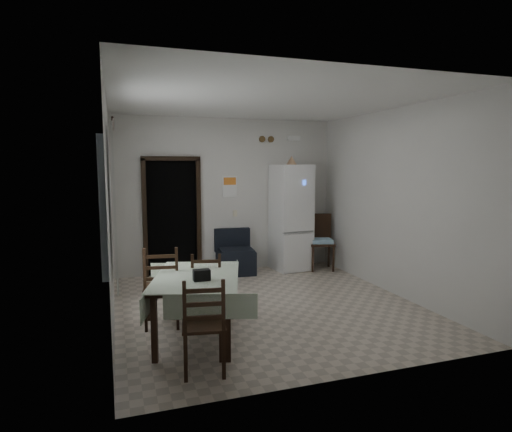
{
  "coord_description": "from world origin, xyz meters",
  "views": [
    {
      "loc": [
        -2.04,
        -5.64,
        2.02
      ],
      "look_at": [
        0.0,
        0.5,
        1.25
      ],
      "focal_mm": 30.0,
      "sensor_mm": 36.0,
      "label": 1
    }
  ],
  "objects_px": {
    "navy_seat": "(236,252)",
    "corner_chair": "(321,242)",
    "fridge": "(291,217)",
    "dining_chair_far_left": "(162,285)",
    "dining_chair_near_head": "(204,324)",
    "dining_table": "(198,307)",
    "dining_chair_far_right": "(207,286)"
  },
  "relations": [
    {
      "from": "navy_seat",
      "to": "corner_chair",
      "type": "height_order",
      "value": "corner_chair"
    },
    {
      "from": "fridge",
      "to": "corner_chair",
      "type": "xyz_separation_m",
      "value": [
        0.55,
        -0.22,
        -0.48
      ]
    },
    {
      "from": "dining_chair_far_left",
      "to": "dining_chair_near_head",
      "type": "bearing_deg",
      "value": 109.27
    },
    {
      "from": "dining_table",
      "to": "corner_chair",
      "type": "bearing_deg",
      "value": 57.93
    },
    {
      "from": "dining_chair_near_head",
      "to": "dining_table",
      "type": "bearing_deg",
      "value": -87.31
    },
    {
      "from": "corner_chair",
      "to": "dining_table",
      "type": "bearing_deg",
      "value": -123.52
    },
    {
      "from": "fridge",
      "to": "dining_chair_far_right",
      "type": "distance_m",
      "value": 3.15
    },
    {
      "from": "navy_seat",
      "to": "corner_chair",
      "type": "bearing_deg",
      "value": -2.36
    },
    {
      "from": "dining_chair_near_head",
      "to": "dining_chair_far_right",
      "type": "bearing_deg",
      "value": -93.87
    },
    {
      "from": "navy_seat",
      "to": "corner_chair",
      "type": "distance_m",
      "value": 1.68
    },
    {
      "from": "dining_chair_far_right",
      "to": "dining_chair_far_left",
      "type": "bearing_deg",
      "value": 12.15
    },
    {
      "from": "fridge",
      "to": "corner_chair",
      "type": "height_order",
      "value": "fridge"
    },
    {
      "from": "navy_seat",
      "to": "corner_chair",
      "type": "xyz_separation_m",
      "value": [
        1.66,
        -0.22,
        0.12
      ]
    },
    {
      "from": "corner_chair",
      "to": "dining_chair_far_right",
      "type": "xyz_separation_m",
      "value": [
        -2.68,
        -2.03,
        -0.08
      ]
    },
    {
      "from": "navy_seat",
      "to": "dining_chair_far_right",
      "type": "relative_size",
      "value": 0.89
    },
    {
      "from": "fridge",
      "to": "dining_chair_near_head",
      "type": "xyz_separation_m",
      "value": [
        -2.45,
        -3.61,
        -0.53
      ]
    },
    {
      "from": "corner_chair",
      "to": "dining_chair_near_head",
      "type": "distance_m",
      "value": 4.53
    },
    {
      "from": "fridge",
      "to": "dining_table",
      "type": "xyz_separation_m",
      "value": [
        -2.35,
        -2.77,
        -0.64
      ]
    },
    {
      "from": "dining_chair_near_head",
      "to": "corner_chair",
      "type": "bearing_deg",
      "value": -122.29
    },
    {
      "from": "dining_chair_far_left",
      "to": "dining_chair_far_right",
      "type": "relative_size",
      "value": 1.12
    },
    {
      "from": "fridge",
      "to": "dining_chair_far_left",
      "type": "bearing_deg",
      "value": -146.42
    },
    {
      "from": "dining_chair_far_left",
      "to": "dining_table",
      "type": "bearing_deg",
      "value": 131.79
    },
    {
      "from": "dining_table",
      "to": "dining_chair_near_head",
      "type": "distance_m",
      "value": 0.85
    },
    {
      "from": "navy_seat",
      "to": "fridge",
      "type": "bearing_deg",
      "value": 5.22
    },
    {
      "from": "corner_chair",
      "to": "dining_chair_far_right",
      "type": "bearing_deg",
      "value": -127.73
    },
    {
      "from": "fridge",
      "to": "corner_chair",
      "type": "relative_size",
      "value": 1.9
    },
    {
      "from": "navy_seat",
      "to": "dining_table",
      "type": "xyz_separation_m",
      "value": [
        -1.24,
        -2.77,
        -0.04
      ]
    },
    {
      "from": "corner_chair",
      "to": "dining_chair_far_left",
      "type": "height_order",
      "value": "corner_chair"
    },
    {
      "from": "corner_chair",
      "to": "dining_chair_near_head",
      "type": "xyz_separation_m",
      "value": [
        -3.0,
        -3.39,
        -0.05
      ]
    },
    {
      "from": "fridge",
      "to": "dining_chair_far_right",
      "type": "xyz_separation_m",
      "value": [
        -2.13,
        -2.25,
        -0.56
      ]
    },
    {
      "from": "navy_seat",
      "to": "dining_chair_far_left",
      "type": "bearing_deg",
      "value": -120.09
    },
    {
      "from": "dining_chair_far_right",
      "to": "dining_chair_near_head",
      "type": "bearing_deg",
      "value": 90.63
    }
  ]
}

